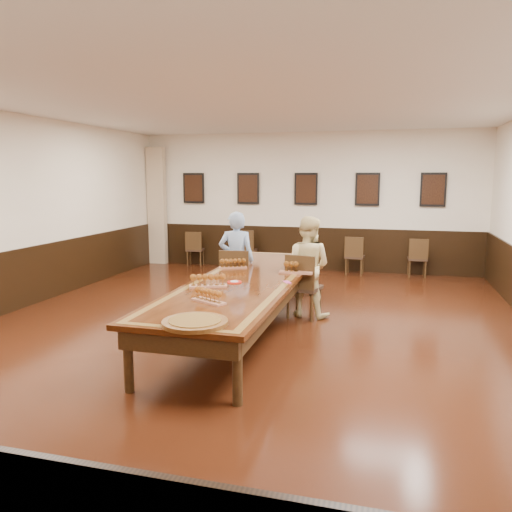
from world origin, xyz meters
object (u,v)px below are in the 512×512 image
(conference_table, at_px, (247,288))
(chair_woman, at_px, (304,286))
(person_man, at_px, (236,260))
(person_woman, at_px, (307,267))
(spare_chair_c, at_px, (355,255))
(spare_chair_d, at_px, (417,257))
(spare_chair_a, at_px, (195,248))
(chair_man, at_px, (236,279))
(carved_platter, at_px, (195,322))
(spare_chair_b, at_px, (247,249))

(conference_table, bearing_deg, chair_woman, 52.17)
(person_man, height_order, person_woman, person_man)
(spare_chair_c, distance_m, spare_chair_d, 1.35)
(chair_woman, height_order, spare_chair_c, chair_woman)
(spare_chair_a, distance_m, person_man, 4.21)
(person_woman, bearing_deg, chair_man, 7.27)
(spare_chair_d, bearing_deg, chair_woman, 61.00)
(person_woman, relative_size, carved_platter, 1.91)
(person_man, distance_m, conference_table, 1.28)
(conference_table, bearing_deg, spare_chair_a, 119.73)
(chair_man, relative_size, spare_chair_c, 1.17)
(chair_man, bearing_deg, person_woman, 166.48)
(chair_man, height_order, chair_woman, chair_man)
(chair_man, height_order, conference_table, chair_man)
(spare_chair_a, relative_size, person_woman, 0.54)
(chair_woman, height_order, spare_chair_d, chair_woman)
(chair_man, distance_m, person_woman, 1.23)
(spare_chair_b, height_order, person_man, person_man)
(spare_chair_a, height_order, person_man, person_man)
(person_woman, bearing_deg, spare_chair_d, -105.36)
(chair_man, distance_m, chair_woman, 1.19)
(chair_man, distance_m, carved_platter, 3.38)
(person_woman, bearing_deg, spare_chair_b, -50.15)
(spare_chair_a, height_order, spare_chair_b, spare_chair_b)
(spare_chair_c, height_order, person_man, person_man)
(chair_man, xyz_separation_m, spare_chair_c, (1.69, 3.53, -0.07))
(person_woman, bearing_deg, chair_woman, 90.00)
(spare_chair_b, height_order, conference_table, spare_chair_b)
(person_woman, xyz_separation_m, conference_table, (-0.70, -0.98, -0.18))
(chair_woman, xyz_separation_m, spare_chair_d, (1.85, 3.83, -0.08))
(carved_platter, bearing_deg, spare_chair_b, 102.17)
(conference_table, bearing_deg, spare_chair_d, 61.73)
(chair_man, relative_size, carved_platter, 1.23)
(spare_chair_a, height_order, person_woman, person_woman)
(spare_chair_c, height_order, carved_platter, spare_chair_c)
(person_woman, relative_size, conference_table, 0.32)
(chair_woman, bearing_deg, spare_chair_a, -37.96)
(person_woman, bearing_deg, spare_chair_a, -37.01)
(chair_man, bearing_deg, spare_chair_a, -69.03)
(person_man, bearing_deg, chair_woman, 156.58)
(person_man, height_order, conference_table, person_man)
(spare_chair_c, bearing_deg, conference_table, 78.85)
(spare_chair_b, distance_m, spare_chair_d, 3.90)
(spare_chair_a, relative_size, carved_platter, 1.03)
(chair_man, xyz_separation_m, spare_chair_a, (-2.21, 3.69, -0.08))
(person_man, height_order, carved_platter, person_man)
(spare_chair_b, height_order, spare_chair_d, spare_chair_b)
(spare_chair_b, bearing_deg, chair_man, 100.87)
(person_woman, height_order, carved_platter, person_woman)
(spare_chair_d, distance_m, conference_table, 5.35)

